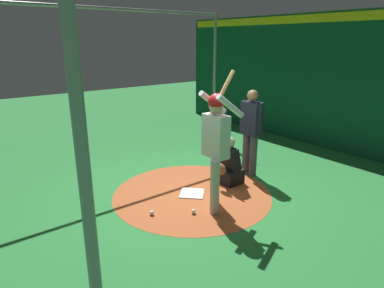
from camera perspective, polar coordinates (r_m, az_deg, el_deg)
name	(u,v)px	position (r m, az deg, el deg)	size (l,w,h in m)	color
ground_plane	(192,194)	(6.17, 0.00, -8.45)	(26.86, 26.86, 0.00)	#287A38
dirt_circle	(192,194)	(6.17, 0.00, -8.43)	(2.86, 2.86, 0.01)	#AD562D
home_plate	(192,193)	(6.16, 0.00, -8.35)	(0.42, 0.42, 0.01)	white
batter	(216,140)	(5.27, 4.11, 0.71)	(0.68, 0.49, 2.23)	#BCBCC0
catcher	(229,166)	(6.48, 6.30, -3.67)	(0.58, 0.40, 0.95)	black
umpire	(251,128)	(6.83, 9.98, 2.67)	(0.22, 0.49, 1.75)	#4C4C51
back_wall	(337,82)	(9.09, 23.34, 9.60)	(0.22, 10.86, 3.33)	#0F472D
cage_frame	(192,64)	(5.57, 0.00, 13.37)	(5.68, 5.29, 3.33)	gray
baseball_0	(194,211)	(5.50, 0.27, -11.37)	(0.07, 0.07, 0.07)	white
baseball_1	(152,213)	(5.50, -6.84, -11.52)	(0.07, 0.07, 0.07)	white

